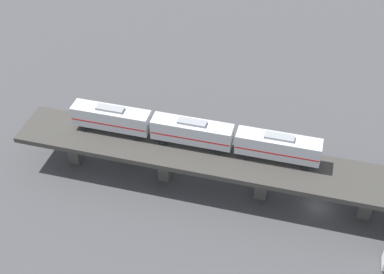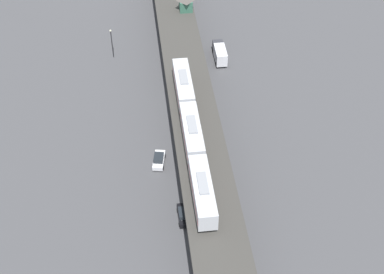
{
  "view_description": "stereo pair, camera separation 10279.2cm",
  "coord_description": "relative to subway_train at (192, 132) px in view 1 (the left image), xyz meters",
  "views": [
    {
      "loc": [
        55.53,
        -11.79,
        58.52
      ],
      "look_at": [
        -4.12,
        -19.14,
        8.01
      ],
      "focal_mm": 50.0,
      "sensor_mm": 36.0,
      "label": 1
    },
    {
      "loc": [
        -20.51,
        -80.25,
        68.4
      ],
      "look_at": [
        -4.12,
        -19.14,
        8.01
      ],
      "focal_mm": 50.0,
      "sensor_mm": 36.0,
      "label": 2
    }
  ],
  "objects": [
    {
      "name": "ground_plane",
      "position": [
        4.12,
        19.14,
        -9.05
      ],
      "size": [
        400.0,
        400.0,
        0.0
      ],
      "primitive_type": "plane",
      "color": "#424244"
    },
    {
      "name": "elevated_viaduct",
      "position": [
        4.1,
        18.99,
        -3.44
      ],
      "size": [
        21.19,
        92.27,
        6.51
      ],
      "color": "#393733",
      "rests_on": "ground"
    },
    {
      "name": "subway_train",
      "position": [
        0.0,
        0.0,
        0.0
      ],
      "size": [
        7.98,
        37.23,
        4.45
      ],
      "color": "silver",
      "rests_on": "elevated_viaduct"
    },
    {
      "name": "street_car_white",
      "position": [
        -5.18,
        3.12,
        -8.12
      ],
      "size": [
        3.15,
        4.75,
        1.89
      ],
      "color": "silver",
      "rests_on": "ground"
    },
    {
      "name": "street_car_black",
      "position": [
        -3.97,
        -9.78,
        -8.12
      ],
      "size": [
        2.39,
        4.6,
        1.89
      ],
      "color": "black",
      "rests_on": "ground"
    }
  ]
}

